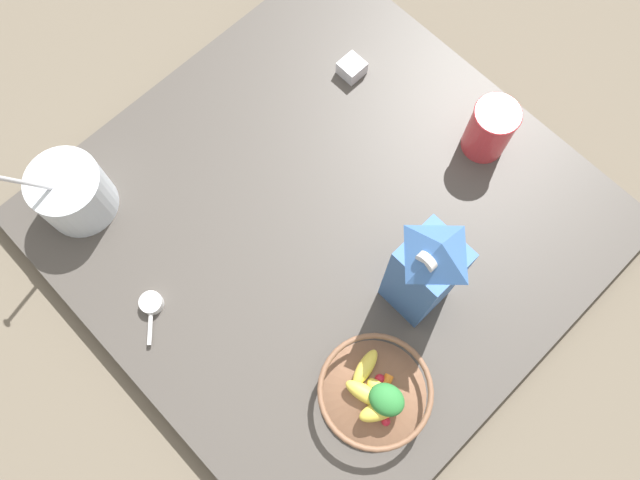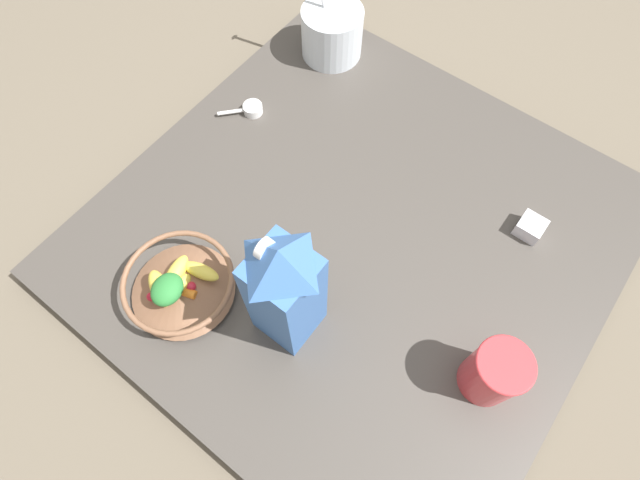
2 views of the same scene
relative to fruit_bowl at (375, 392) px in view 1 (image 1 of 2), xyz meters
name	(u,v)px [view 1 (image 1 of 2)]	position (x,y,z in m)	size (l,w,h in m)	color
ground_plane	(326,226)	(-0.30, 0.17, -0.08)	(6.00, 6.00, 0.00)	#665B4C
countertop	(326,222)	(-0.30, 0.17, -0.06)	(0.93, 0.93, 0.04)	#47423D
fruit_bowl	(375,392)	(0.00, 0.00, 0.00)	(0.20, 0.20, 0.08)	brown
milk_carton	(426,272)	(-0.08, 0.19, 0.11)	(0.09, 0.09, 0.29)	#3D6BB2
yogurt_tub	(71,192)	(-0.65, -0.15, 0.03)	(0.14, 0.15, 0.24)	silver
drinking_cup	(490,129)	(-0.19, 0.51, 0.03)	(0.09, 0.09, 0.12)	#DB383D
spice_jar	(352,68)	(-0.50, 0.44, -0.02)	(0.05, 0.05, 0.03)	silver
measuring_scoop	(151,305)	(-0.40, -0.18, -0.03)	(0.08, 0.08, 0.02)	white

